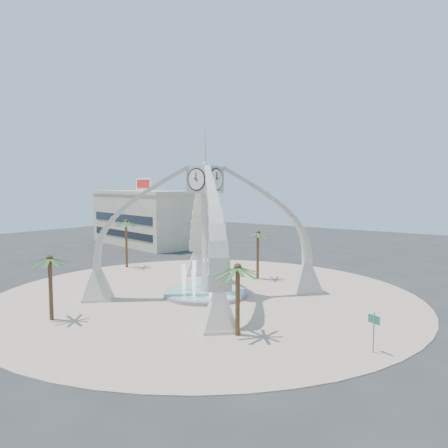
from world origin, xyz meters
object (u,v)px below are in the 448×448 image
Objects in this scene: palm_east at (238,268)px; palm_west at (126,222)px; clock_tower at (205,228)px; street_sign at (374,324)px; palm_north at (258,234)px; palm_south at (50,259)px; fountain at (206,293)px.

palm_west is (-26.13, 12.50, 1.02)m from palm_east.
clock_tower is 6.87× the size of street_sign.
clock_tower reaches higher than palm_north.
palm_north is (-8.88, 16.59, 0.36)m from palm_east.
palm_west reaches higher than palm_south.
palm_north is 22.71m from street_sign.
palm_west is at bearing 124.35° from palm_south.
street_sign is (17.49, -4.87, -4.62)m from clock_tower.
palm_north is at bearing 77.98° from palm_south.
clock_tower is at bearing 70.06° from palm_south.
palm_east is at bearing -39.70° from clock_tower.
fountain is (0.00, 0.00, -6.20)m from clock_tower.
palm_east is (8.87, -7.37, -1.67)m from clock_tower.
palm_south is at bearing -109.94° from clock_tower.
palm_north is (-0.01, 9.22, 4.89)m from fountain.
palm_south is (-4.77, -13.14, -1.64)m from clock_tower.
palm_west reaches higher than fountain.
palm_east is at bearing -25.56° from palm_west.
palm_east is at bearing 22.94° from palm_south.
fountain is 18.22m from street_sign.
clock_tower is at bearing 140.30° from palm_east.
clock_tower is 11.65m from palm_east.
palm_north is at bearing 118.16° from palm_east.
clock_tower is at bearing -89.96° from palm_north.
palm_west is 1.19× the size of palm_south.
palm_north reaches higher than palm_south.
palm_west is at bearing -173.63° from street_sign.
street_sign is (22.25, 8.27, -2.98)m from palm_south.
palm_south is at bearing -55.65° from palm_west.
clock_tower is 3.23× the size of palm_south.
palm_south is at bearing -109.94° from fountain.
street_sign is (8.61, 2.50, -2.95)m from palm_east.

